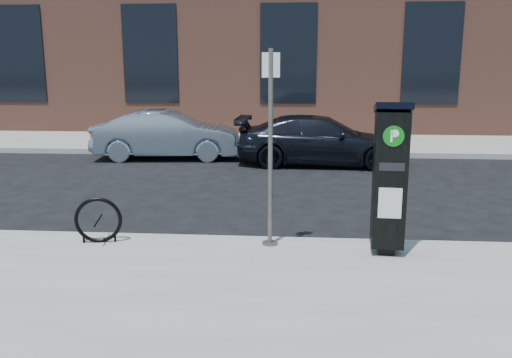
# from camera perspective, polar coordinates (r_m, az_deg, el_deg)

# --- Properties ---
(ground) EXTENTS (120.00, 120.00, 0.00)m
(ground) POSITION_cam_1_polar(r_m,az_deg,el_deg) (8.28, 1.65, -7.18)
(ground) COLOR black
(ground) RESTS_ON ground
(sidewalk_far) EXTENTS (60.00, 12.00, 0.15)m
(sidewalk_far) POSITION_cam_1_polar(r_m,az_deg,el_deg) (21.96, 3.41, 5.29)
(sidewalk_far) COLOR gray
(sidewalk_far) RESTS_ON ground
(curb_near) EXTENTS (60.00, 0.12, 0.16)m
(curb_near) POSITION_cam_1_polar(r_m,az_deg,el_deg) (8.23, 1.65, -6.73)
(curb_near) COLOR #9E9B93
(curb_near) RESTS_ON ground
(curb_far) EXTENTS (60.00, 0.12, 0.16)m
(curb_far) POSITION_cam_1_polar(r_m,az_deg,el_deg) (16.05, 3.03, 2.68)
(curb_far) COLOR #9E9B93
(curb_far) RESTS_ON ground
(building) EXTENTS (28.00, 10.05, 8.25)m
(building) POSITION_cam_1_polar(r_m,az_deg,el_deg) (24.83, 3.66, 15.51)
(building) COLOR brown
(building) RESTS_ON ground
(parking_kiosk) EXTENTS (0.51, 0.46, 2.10)m
(parking_kiosk) POSITION_cam_1_polar(r_m,az_deg,el_deg) (7.52, 13.90, 0.17)
(parking_kiosk) COLOR black
(parking_kiosk) RESTS_ON sidewalk_near
(sign_pole) EXTENTS (0.25, 0.22, 2.78)m
(sign_pole) POSITION_cam_1_polar(r_m,az_deg,el_deg) (7.60, 1.52, 3.00)
(sign_pole) COLOR #615B55
(sign_pole) RESTS_ON sidewalk_near
(bike_rack) EXTENTS (0.69, 0.18, 0.69)m
(bike_rack) POSITION_cam_1_polar(r_m,az_deg,el_deg) (8.26, -16.27, -4.20)
(bike_rack) COLOR black
(bike_rack) RESTS_ON sidewalk_near
(car_silver) EXTENTS (4.28, 1.83, 1.37)m
(car_silver) POSITION_cam_1_polar(r_m,az_deg,el_deg) (15.78, -9.30, 4.61)
(car_silver) COLOR #7E8FA1
(car_silver) RESTS_ON ground
(car_dark) EXTENTS (4.60, 1.99, 1.32)m
(car_dark) POSITION_cam_1_polar(r_m,az_deg,el_deg) (14.76, 6.83, 4.05)
(car_dark) COLOR black
(car_dark) RESTS_ON ground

